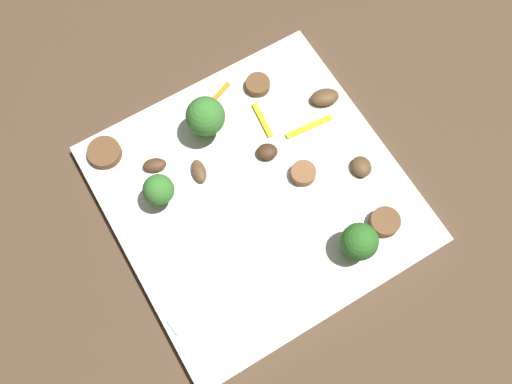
{
  "coord_description": "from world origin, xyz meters",
  "views": [
    {
      "loc": [
        0.1,
        0.17,
        0.57
      ],
      "look_at": [
        0.0,
        0.0,
        0.02
      ],
      "focal_mm": 39.5,
      "sensor_mm": 36.0,
      "label": 1
    }
  ],
  "objects": [
    {
      "name": "broccoli_floret_2",
      "position": [
        0.01,
        -0.09,
        0.05
      ],
      "size": [
        0.04,
        0.04,
        0.06
      ],
      "color": "#408630",
      "rests_on": "plate"
    },
    {
      "name": "mushroom_1",
      "position": [
        -0.03,
        -0.03,
        0.02
      ],
      "size": [
        0.03,
        0.03,
        0.01
      ],
      "primitive_type": "ellipsoid",
      "rotation": [
        0.0,
        0.0,
        5.86
      ],
      "color": "#422B19",
      "rests_on": "plate"
    },
    {
      "name": "mushroom_0",
      "position": [
        -0.11,
        0.03,
        0.02
      ],
      "size": [
        0.02,
        0.03,
        0.01
      ],
      "primitive_type": "ellipsoid",
      "rotation": [
        0.0,
        0.0,
        4.52
      ],
      "color": "brown",
      "rests_on": "plate"
    },
    {
      "name": "sausage_slice_3",
      "position": [
        -0.09,
        0.1,
        0.02
      ],
      "size": [
        0.04,
        0.04,
        0.01
      ],
      "primitive_type": "cylinder",
      "rotation": [
        0.0,
        0.0,
        1.82
      ],
      "color": "brown",
      "rests_on": "plate"
    },
    {
      "name": "mushroom_2",
      "position": [
        0.04,
        -0.05,
        0.02
      ],
      "size": [
        0.02,
        0.03,
        0.01
      ],
      "primitive_type": "ellipsoid",
      "rotation": [
        0.0,
        0.0,
        1.37
      ],
      "color": "brown",
      "rests_on": "plate"
    },
    {
      "name": "sausage_slice_1",
      "position": [
        0.12,
        -0.12,
        0.02
      ],
      "size": [
        0.05,
        0.05,
        0.01
      ],
      "primitive_type": "cylinder",
      "rotation": [
        0.0,
        0.0,
        1.95
      ],
      "color": "brown",
      "rests_on": "plate"
    },
    {
      "name": "broccoli_floret_0",
      "position": [
        -0.05,
        0.1,
        0.04
      ],
      "size": [
        0.04,
        0.04,
        0.05
      ],
      "color": "#347525",
      "rests_on": "plate"
    },
    {
      "name": "pepper_strip_0",
      "position": [
        -0.09,
        -0.03,
        0.02
      ],
      "size": [
        0.05,
        0.01,
        0.0
      ],
      "primitive_type": "cube",
      "rotation": [
        0.0,
        0.0,
        6.2
      ],
      "color": "yellow",
      "rests_on": "plate"
    },
    {
      "name": "mushroom_3",
      "position": [
        -0.12,
        -0.05,
        0.02
      ],
      "size": [
        0.04,
        0.03,
        0.01
      ],
      "primitive_type": "ellipsoid",
      "rotation": [
        0.0,
        0.0,
        5.96
      ],
      "color": "brown",
      "rests_on": "plate"
    },
    {
      "name": "plate",
      "position": [
        0.0,
        0.0,
        0.01
      ],
      "size": [
        0.29,
        0.29,
        0.02
      ],
      "primitive_type": "cube",
      "color": "white",
      "rests_on": "ground_plane"
    },
    {
      "name": "sausage_slice_2",
      "position": [
        -0.07,
        -0.11,
        0.02
      ],
      "size": [
        0.04,
        0.04,
        0.01
      ],
      "primitive_type": "cylinder",
      "rotation": [
        0.0,
        0.0,
        0.92
      ],
      "color": "brown",
      "rests_on": "plate"
    },
    {
      "name": "fork",
      "position": [
        0.07,
        0.07,
        0.02
      ],
      "size": [
        0.18,
        0.04,
        0.0
      ],
      "rotation": [
        0.0,
        0.0,
        0.14
      ],
      "color": "silver",
      "rests_on": "plate"
    },
    {
      "name": "mushroom_4",
      "position": [
        0.08,
        -0.08,
        0.02
      ],
      "size": [
        0.03,
        0.02,
        0.01
      ],
      "primitive_type": "ellipsoid",
      "rotation": [
        0.0,
        0.0,
        2.75
      ],
      "color": "#4C331E",
      "rests_on": "plate"
    },
    {
      "name": "broccoli_floret_1",
      "position": [
        0.09,
        -0.04,
        0.04
      ],
      "size": [
        0.03,
        0.03,
        0.05
      ],
      "color": "#408630",
      "rests_on": "plate"
    },
    {
      "name": "pepper_strip_1",
      "position": [
        -0.05,
        -0.07,
        0.02
      ],
      "size": [
        0.01,
        0.04,
        0.0
      ],
      "primitive_type": "cube",
      "rotation": [
        0.0,
        0.0,
        4.6
      ],
      "color": "yellow",
      "rests_on": "plate"
    },
    {
      "name": "ground_plane",
      "position": [
        0.0,
        0.0,
        0.0
      ],
      "size": [
        1.4,
        1.4,
        0.0
      ],
      "primitive_type": "plane",
      "color": "#4C3826"
    },
    {
      "name": "sausage_slice_0",
      "position": [
        -0.05,
        0.01,
        0.02
      ],
      "size": [
        0.04,
        0.04,
        0.01
      ],
      "primitive_type": "cylinder",
      "rotation": [
        0.0,
        0.0,
        2.44
      ],
      "color": "brown",
      "rests_on": "plate"
    },
    {
      "name": "pepper_strip_2",
      "position": [
        -0.02,
        -0.12,
        0.02
      ],
      "size": [
        0.05,
        0.02,
        0.0
      ],
      "primitive_type": "cube",
      "rotation": [
        0.0,
        0.0,
        3.51
      ],
      "color": "orange",
      "rests_on": "plate"
    }
  ]
}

